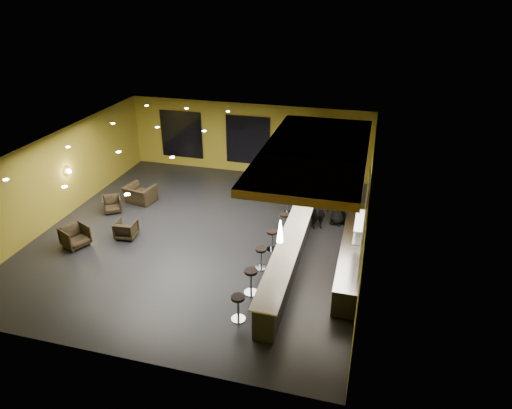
% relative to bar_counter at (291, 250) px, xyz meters
% --- Properties ---
extents(floor, '(12.00, 13.00, 0.10)m').
position_rel_bar_counter_xyz_m(floor, '(-3.65, 1.00, -0.55)').
color(floor, black).
rests_on(floor, ground).
extents(ceiling, '(12.00, 13.00, 0.10)m').
position_rel_bar_counter_xyz_m(ceiling, '(-3.65, 1.00, 3.05)').
color(ceiling, black).
extents(wall_back, '(12.00, 0.10, 3.50)m').
position_rel_bar_counter_xyz_m(wall_back, '(-3.65, 7.55, 1.25)').
color(wall_back, olive).
rests_on(wall_back, floor).
extents(wall_front, '(12.00, 0.10, 3.50)m').
position_rel_bar_counter_xyz_m(wall_front, '(-3.65, -5.55, 1.25)').
color(wall_front, olive).
rests_on(wall_front, floor).
extents(wall_left, '(0.10, 13.00, 3.50)m').
position_rel_bar_counter_xyz_m(wall_left, '(-9.70, 1.00, 1.25)').
color(wall_left, olive).
rests_on(wall_left, floor).
extents(wall_right, '(0.10, 13.00, 3.50)m').
position_rel_bar_counter_xyz_m(wall_right, '(2.40, 1.00, 1.25)').
color(wall_right, olive).
rests_on(wall_right, floor).
extents(wood_soffit, '(3.60, 8.00, 0.28)m').
position_rel_bar_counter_xyz_m(wood_soffit, '(0.35, 2.00, 2.86)').
color(wood_soffit, '#B88436').
rests_on(wood_soffit, ceiling).
extents(window_left, '(2.20, 0.06, 2.40)m').
position_rel_bar_counter_xyz_m(window_left, '(-7.15, 7.44, 1.20)').
color(window_left, black).
rests_on(window_left, wall_back).
extents(window_center, '(2.20, 0.06, 2.40)m').
position_rel_bar_counter_xyz_m(window_center, '(-3.65, 7.44, 1.20)').
color(window_center, black).
rests_on(window_center, wall_back).
extents(window_right, '(2.20, 0.06, 2.40)m').
position_rel_bar_counter_xyz_m(window_right, '(-0.65, 7.44, 1.20)').
color(window_right, black).
rests_on(window_right, wall_back).
extents(tile_backsplash, '(0.06, 3.20, 2.40)m').
position_rel_bar_counter_xyz_m(tile_backsplash, '(2.31, 0.00, 1.50)').
color(tile_backsplash, white).
rests_on(tile_backsplash, wall_right).
extents(bar_counter, '(0.60, 8.00, 1.00)m').
position_rel_bar_counter_xyz_m(bar_counter, '(0.00, 0.00, 0.00)').
color(bar_counter, black).
rests_on(bar_counter, floor).
extents(bar_top, '(0.78, 8.10, 0.05)m').
position_rel_bar_counter_xyz_m(bar_top, '(0.00, 0.00, 0.52)').
color(bar_top, beige).
rests_on(bar_top, bar_counter).
extents(prep_counter, '(0.70, 6.00, 0.86)m').
position_rel_bar_counter_xyz_m(prep_counter, '(2.00, 0.50, -0.07)').
color(prep_counter, black).
rests_on(prep_counter, floor).
extents(prep_top, '(0.72, 6.00, 0.03)m').
position_rel_bar_counter_xyz_m(prep_top, '(2.00, 0.50, 0.39)').
color(prep_top, silver).
rests_on(prep_top, prep_counter).
extents(wall_shelf_lower, '(0.30, 1.50, 0.03)m').
position_rel_bar_counter_xyz_m(wall_shelf_lower, '(2.17, -0.20, 1.10)').
color(wall_shelf_lower, silver).
rests_on(wall_shelf_lower, wall_right).
extents(wall_shelf_upper, '(0.30, 1.50, 0.03)m').
position_rel_bar_counter_xyz_m(wall_shelf_upper, '(2.17, -0.20, 1.55)').
color(wall_shelf_upper, silver).
rests_on(wall_shelf_upper, wall_right).
extents(column, '(0.60, 0.60, 3.50)m').
position_rel_bar_counter_xyz_m(column, '(0.00, 4.60, 1.25)').
color(column, olive).
rests_on(column, floor).
extents(wall_sconce, '(0.22, 0.22, 0.22)m').
position_rel_bar_counter_xyz_m(wall_sconce, '(-9.53, 1.50, 1.30)').
color(wall_sconce, '#FFE5B2').
rests_on(wall_sconce, wall_left).
extents(pendant_0, '(0.20, 0.20, 0.70)m').
position_rel_bar_counter_xyz_m(pendant_0, '(0.00, -2.00, 1.85)').
color(pendant_0, white).
rests_on(pendant_0, wood_soffit).
extents(pendant_1, '(0.20, 0.20, 0.70)m').
position_rel_bar_counter_xyz_m(pendant_1, '(0.00, 0.50, 1.85)').
color(pendant_1, white).
rests_on(pendant_1, wood_soffit).
extents(pendant_2, '(0.20, 0.20, 0.70)m').
position_rel_bar_counter_xyz_m(pendant_2, '(0.00, 3.00, 1.85)').
color(pendant_2, white).
rests_on(pendant_2, wood_soffit).
extents(staff_a, '(0.68, 0.58, 1.58)m').
position_rel_bar_counter_xyz_m(staff_a, '(0.56, 2.65, 0.29)').
color(staff_a, black).
rests_on(staff_a, floor).
extents(staff_b, '(1.00, 0.82, 1.89)m').
position_rel_bar_counter_xyz_m(staff_b, '(1.42, 3.05, 0.45)').
color(staff_b, black).
rests_on(staff_b, floor).
extents(staff_c, '(0.89, 0.70, 1.62)m').
position_rel_bar_counter_xyz_m(staff_c, '(1.25, 3.20, 0.31)').
color(staff_c, black).
rests_on(staff_c, floor).
extents(armchair_a, '(1.14, 1.13, 0.79)m').
position_rel_bar_counter_xyz_m(armchair_a, '(-7.83, -0.95, -0.11)').
color(armchair_a, black).
rests_on(armchair_a, floor).
extents(armchair_b, '(0.81, 0.83, 0.69)m').
position_rel_bar_counter_xyz_m(armchair_b, '(-6.34, 0.07, -0.16)').
color(armchair_b, black).
rests_on(armchair_b, floor).
extents(armchair_c, '(1.02, 1.03, 0.68)m').
position_rel_bar_counter_xyz_m(armchair_c, '(-7.99, 1.83, -0.16)').
color(armchair_c, black).
rests_on(armchair_c, floor).
extents(armchair_d, '(1.36, 1.24, 0.77)m').
position_rel_bar_counter_xyz_m(armchair_d, '(-7.27, 2.96, -0.11)').
color(armchair_d, black).
rests_on(armchair_d, floor).
extents(bar_stool_0, '(0.41, 0.41, 0.82)m').
position_rel_bar_counter_xyz_m(bar_stool_0, '(-0.90, -3.29, 0.02)').
color(bar_stool_0, silver).
rests_on(bar_stool_0, floor).
extents(bar_stool_1, '(0.43, 0.43, 0.85)m').
position_rel_bar_counter_xyz_m(bar_stool_1, '(-0.88, -2.01, 0.05)').
color(bar_stool_1, silver).
rests_on(bar_stool_1, floor).
extents(bar_stool_2, '(0.40, 0.40, 0.78)m').
position_rel_bar_counter_xyz_m(bar_stool_2, '(-0.91, -0.61, 0.00)').
color(bar_stool_2, silver).
rests_on(bar_stool_2, floor).
extents(bar_stool_3, '(0.40, 0.40, 0.80)m').
position_rel_bar_counter_xyz_m(bar_stool_3, '(-0.82, 0.60, 0.01)').
color(bar_stool_3, silver).
rests_on(bar_stool_3, floor).
extents(bar_stool_4, '(0.39, 0.39, 0.77)m').
position_rel_bar_counter_xyz_m(bar_stool_4, '(-0.65, 2.03, -0.01)').
color(bar_stool_4, silver).
rests_on(bar_stool_4, floor).
extents(bar_stool_5, '(0.43, 0.43, 0.84)m').
position_rel_bar_counter_xyz_m(bar_stool_5, '(-0.84, 3.54, 0.04)').
color(bar_stool_5, silver).
rests_on(bar_stool_5, floor).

